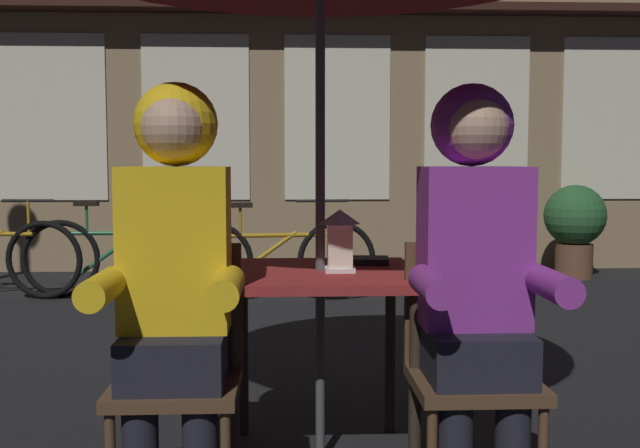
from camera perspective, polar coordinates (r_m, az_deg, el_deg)
The scene contains 10 objects.
cafe_table at distance 2.85m, azimuth 0.02°, elevation -5.52°, with size 0.72×0.72×0.74m.
lantern at distance 2.78m, azimuth 1.50°, elevation -1.14°, with size 0.11×0.11×0.23m.
chair_left at distance 2.54m, azimuth -10.65°, elevation -10.31°, with size 0.40×0.40×0.87m.
chair_right at distance 2.59m, azimuth 11.24°, elevation -10.03°, with size 0.40×0.40×0.87m.
person_left_hooded at distance 2.42m, azimuth -10.97°, elevation -2.45°, with size 0.45×0.56×1.40m.
person_right_hooded at distance 2.47m, azimuth 11.69°, elevation -2.32°, with size 0.45×0.56×1.40m.
bicycle_second at distance 6.61m, azimuth -14.79°, elevation -2.36°, with size 1.68×0.12×0.84m.
bicycle_third at distance 6.20m, azimuth -3.42°, elevation -2.67°, with size 1.68×0.21×0.84m.
book at distance 3.02m, azimuth 3.30°, elevation -2.76°, with size 0.20×0.14×0.02m, color black.
potted_plant at distance 7.80m, azimuth 18.73°, elevation 0.06°, with size 0.60×0.60×0.92m.
Camera 1 is at (-0.13, -2.80, 1.15)m, focal length 42.27 mm.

